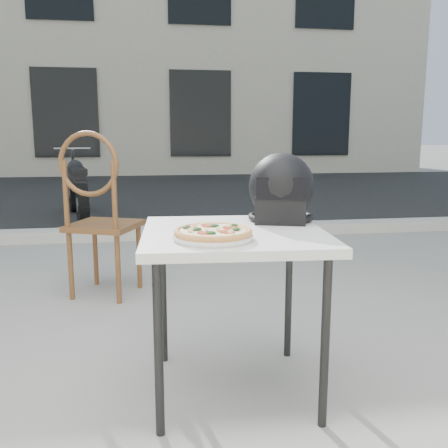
{
  "coord_description": "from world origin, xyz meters",
  "views": [
    {
      "loc": [
        0.22,
        -2.28,
        1.11
      ],
      "look_at": [
        0.52,
        -0.39,
        0.76
      ],
      "focal_mm": 40.0,
      "sensor_mm": 36.0,
      "label": 1
    }
  ],
  "objects": [
    {
      "name": "ground",
      "position": [
        0.0,
        0.0,
        0.0
      ],
      "size": [
        80.0,
        80.0,
        0.0
      ],
      "primitive_type": "plane",
      "color": "gray",
      "rests_on": "ground"
    },
    {
      "name": "pizza",
      "position": [
        0.47,
        -0.44,
        0.75
      ],
      "size": [
        0.34,
        0.34,
        0.04
      ],
      "rotation": [
        0.0,
        0.0,
        0.15
      ],
      "color": "#DF9951",
      "rests_on": "plate"
    },
    {
      "name": "cafe_table_main",
      "position": [
        0.58,
        -0.27,
        0.65
      ],
      "size": [
        0.8,
        0.8,
        0.71
      ],
      "rotation": [
        0.0,
        0.0,
        -0.06
      ],
      "color": "silver",
      "rests_on": "ground"
    },
    {
      "name": "building_across",
      "position": [
        -0.0,
        13.99,
        3.5
      ],
      "size": [
        16.0,
        6.06,
        7.0
      ],
      "color": "beige",
      "rests_on": "ground"
    },
    {
      "name": "cafe_chair_main",
      "position": [
        -0.09,
        1.1,
        0.63
      ],
      "size": [
        0.56,
        0.56,
        1.13
      ],
      "rotation": [
        0.0,
        0.0,
        2.75
      ],
      "color": "brown",
      "rests_on": "ground"
    },
    {
      "name": "motorcycle",
      "position": [
        -0.65,
        4.38,
        0.4
      ],
      "size": [
        0.58,
        1.82,
        0.91
      ],
      "rotation": [
        0.0,
        0.0,
        0.21
      ],
      "color": "black",
      "rests_on": "street_asphalt"
    },
    {
      "name": "street_asphalt",
      "position": [
        0.0,
        7.0,
        0.0
      ],
      "size": [
        30.0,
        8.0,
        0.0
      ],
      "primitive_type": "cube",
      "color": "black",
      "rests_on": "ground"
    },
    {
      "name": "plate",
      "position": [
        0.47,
        -0.44,
        0.72
      ],
      "size": [
        0.4,
        0.4,
        0.02
      ],
      "rotation": [
        0.0,
        0.0,
        0.37
      ],
      "color": "silver",
      "rests_on": "cafe_table_main"
    },
    {
      "name": "curb",
      "position": [
        0.0,
        3.0,
        0.06
      ],
      "size": [
        30.0,
        0.25,
        0.12
      ],
      "primitive_type": "cube",
      "color": "#ABAAA0",
      "rests_on": "ground"
    },
    {
      "name": "helmet",
      "position": [
        0.84,
        -0.07,
        0.85
      ],
      "size": [
        0.38,
        0.39,
        0.31
      ],
      "rotation": [
        0.0,
        0.0,
        -0.29
      ],
      "color": "black",
      "rests_on": "cafe_table_main"
    }
  ]
}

